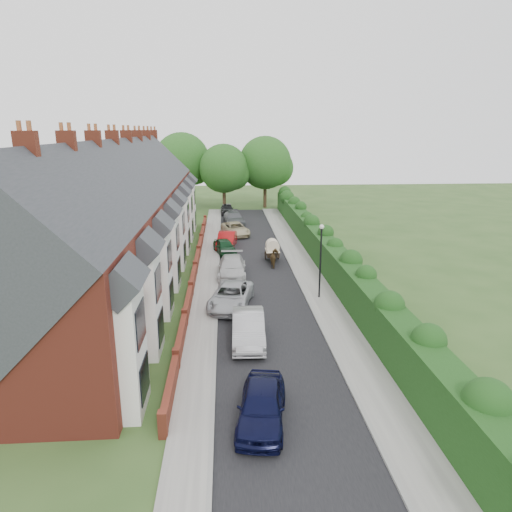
{
  "coord_description": "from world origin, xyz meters",
  "views": [
    {
      "loc": [
        -2.88,
        -24.86,
        11.14
      ],
      "look_at": [
        -0.69,
        7.24,
        2.2
      ],
      "focal_mm": 32.0,
      "sensor_mm": 36.0,
      "label": 1
    }
  ],
  "objects_px": {
    "car_silver_a": "(248,328)",
    "horse_cart": "(272,249)",
    "lamppost": "(321,252)",
    "car_grey": "(234,218)",
    "car_white": "(232,267)",
    "horse": "(275,259)",
    "car_red": "(227,240)",
    "car_green": "(225,247)",
    "car_black": "(227,209)",
    "car_silver_b": "(231,296)",
    "car_navy": "(262,405)",
    "car_beige": "(235,229)"
  },
  "relations": [
    {
      "from": "car_silver_a",
      "to": "horse_cart",
      "type": "xyz_separation_m",
      "value": [
        2.91,
        15.64,
        0.31
      ]
    },
    {
      "from": "lamppost",
      "to": "car_grey",
      "type": "distance_m",
      "value": 26.24
    },
    {
      "from": "car_white",
      "to": "horse",
      "type": "bearing_deg",
      "value": 33.29
    },
    {
      "from": "lamppost",
      "to": "car_red",
      "type": "distance_m",
      "value": 15.99
    },
    {
      "from": "car_white",
      "to": "horse",
      "type": "distance_m",
      "value": 4.26
    },
    {
      "from": "car_green",
      "to": "car_black",
      "type": "bearing_deg",
      "value": 75.16
    },
    {
      "from": "car_green",
      "to": "car_red",
      "type": "bearing_deg",
      "value": 71.07
    },
    {
      "from": "car_white",
      "to": "car_green",
      "type": "relative_size",
      "value": 1.32
    },
    {
      "from": "car_silver_a",
      "to": "car_black",
      "type": "xyz_separation_m",
      "value": [
        -0.87,
        38.88,
        -0.09
      ]
    },
    {
      "from": "car_white",
      "to": "car_black",
      "type": "bearing_deg",
      "value": 91.59
    },
    {
      "from": "lamppost",
      "to": "car_silver_b",
      "type": "distance_m",
      "value": 6.62
    },
    {
      "from": "car_silver_b",
      "to": "car_red",
      "type": "xyz_separation_m",
      "value": [
        -0.17,
        15.56,
        0.04
      ]
    },
    {
      "from": "car_silver_a",
      "to": "horse_cart",
      "type": "bearing_deg",
      "value": 81.1
    },
    {
      "from": "car_black",
      "to": "horse_cart",
      "type": "relative_size",
      "value": 1.55
    },
    {
      "from": "car_grey",
      "to": "horse",
      "type": "distance_m",
      "value": 18.27
    },
    {
      "from": "car_grey",
      "to": "car_black",
      "type": "bearing_deg",
      "value": 88.11
    },
    {
      "from": "car_navy",
      "to": "horse_cart",
      "type": "xyz_separation_m",
      "value": [
        2.76,
        22.75,
        0.35
      ]
    },
    {
      "from": "car_silver_b",
      "to": "horse_cart",
      "type": "distance_m",
      "value": 11.11
    },
    {
      "from": "car_grey",
      "to": "car_black",
      "type": "xyz_separation_m",
      "value": [
        -0.74,
        7.07,
        -0.05
      ]
    },
    {
      "from": "car_silver_b",
      "to": "car_green",
      "type": "distance_m",
      "value": 13.19
    },
    {
      "from": "lamppost",
      "to": "car_beige",
      "type": "height_order",
      "value": "lamppost"
    },
    {
      "from": "car_navy",
      "to": "car_grey",
      "type": "distance_m",
      "value": 38.92
    },
    {
      "from": "car_silver_b",
      "to": "car_beige",
      "type": "height_order",
      "value": "car_silver_b"
    },
    {
      "from": "lamppost",
      "to": "car_silver_b",
      "type": "relative_size",
      "value": 0.99
    },
    {
      "from": "car_silver_b",
      "to": "car_silver_a",
      "type": "bearing_deg",
      "value": -68.72
    },
    {
      "from": "car_beige",
      "to": "horse",
      "type": "distance_m",
      "value": 12.59
    },
    {
      "from": "car_green",
      "to": "horse_cart",
      "type": "relative_size",
      "value": 1.47
    },
    {
      "from": "lamppost",
      "to": "car_navy",
      "type": "distance_m",
      "value": 14.47
    },
    {
      "from": "car_silver_a",
      "to": "car_green",
      "type": "distance_m",
      "value": 18.42
    },
    {
      "from": "car_silver_a",
      "to": "car_beige",
      "type": "height_order",
      "value": "car_silver_a"
    },
    {
      "from": "horse_cart",
      "to": "car_silver_b",
      "type": "bearing_deg",
      "value": -109.9
    },
    {
      "from": "car_silver_b",
      "to": "car_black",
      "type": "bearing_deg",
      "value": 101.84
    },
    {
      "from": "car_black",
      "to": "car_silver_b",
      "type": "bearing_deg",
      "value": -93.04
    },
    {
      "from": "car_silver_a",
      "to": "car_white",
      "type": "relative_size",
      "value": 0.93
    },
    {
      "from": "car_black",
      "to": "lamppost",
      "type": "bearing_deg",
      "value": -82.6
    },
    {
      "from": "car_silver_a",
      "to": "car_grey",
      "type": "relative_size",
      "value": 0.92
    },
    {
      "from": "car_navy",
      "to": "car_green",
      "type": "distance_m",
      "value": 25.53
    },
    {
      "from": "car_silver_a",
      "to": "horse_cart",
      "type": "height_order",
      "value": "horse_cart"
    },
    {
      "from": "car_beige",
      "to": "lamppost",
      "type": "bearing_deg",
      "value": -89.22
    },
    {
      "from": "car_silver_a",
      "to": "car_grey",
      "type": "height_order",
      "value": "car_silver_a"
    },
    {
      "from": "car_green",
      "to": "car_silver_b",
      "type": "bearing_deg",
      "value": -102.12
    },
    {
      "from": "horse",
      "to": "horse_cart",
      "type": "height_order",
      "value": "horse_cart"
    },
    {
      "from": "car_beige",
      "to": "horse",
      "type": "relative_size",
      "value": 2.92
    },
    {
      "from": "car_white",
      "to": "horse",
      "type": "relative_size",
      "value": 3.06
    },
    {
      "from": "car_green",
      "to": "car_grey",
      "type": "relative_size",
      "value": 0.75
    },
    {
      "from": "car_silver_b",
      "to": "car_grey",
      "type": "relative_size",
      "value": 0.99
    },
    {
      "from": "lamppost",
      "to": "car_silver_b",
      "type": "height_order",
      "value": "lamppost"
    },
    {
      "from": "car_green",
      "to": "horse",
      "type": "bearing_deg",
      "value": -61.58
    },
    {
      "from": "lamppost",
      "to": "horse_cart",
      "type": "relative_size",
      "value": 1.91
    },
    {
      "from": "car_green",
      "to": "car_black",
      "type": "distance_m",
      "value": 20.5
    }
  ]
}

